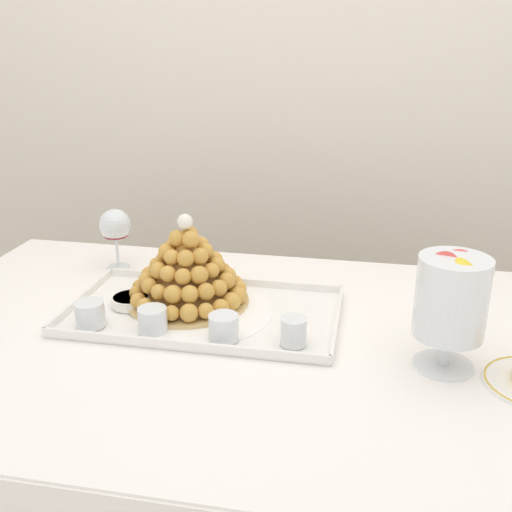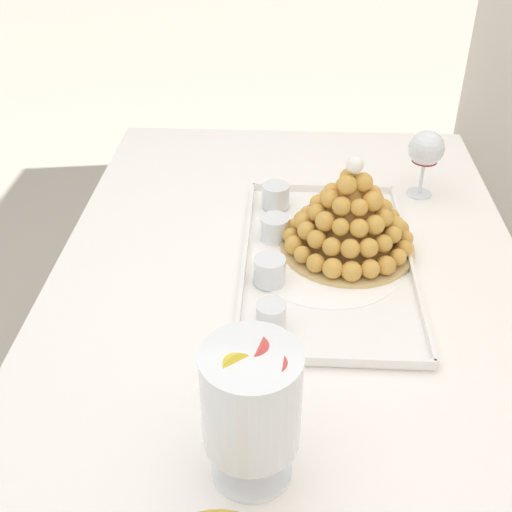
{
  "view_description": "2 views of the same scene",
  "coord_description": "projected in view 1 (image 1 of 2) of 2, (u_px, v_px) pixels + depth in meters",
  "views": [
    {
      "loc": [
        0.2,
        -1.09,
        1.38
      ],
      "look_at": [
        -0.01,
        0.01,
        0.96
      ],
      "focal_mm": 41.94,
      "sensor_mm": 36.0,
      "label": 1
    },
    {
      "loc": [
        0.93,
        -0.01,
        1.55
      ],
      "look_at": [
        0.09,
        -0.06,
        0.97
      ],
      "focal_mm": 45.01,
      "sensor_mm": 36.0,
      "label": 2
    }
  ],
  "objects": [
    {
      "name": "dessert_cup_mid_left",
      "position": [
        153.0,
        321.0,
        1.24
      ],
      "size": [
        0.06,
        0.06,
        0.05
      ],
      "color": "silver",
      "rests_on": "serving_tray"
    },
    {
      "name": "dessert_cup_mid_right",
      "position": [
        294.0,
        332.0,
        1.19
      ],
      "size": [
        0.05,
        0.05,
        0.06
      ],
      "color": "silver",
      "rests_on": "serving_tray"
    },
    {
      "name": "serving_tray",
      "position": [
        204.0,
        313.0,
        1.34
      ],
      "size": [
        0.6,
        0.34,
        0.02
      ],
      "color": "white",
      "rests_on": "buffet_table"
    },
    {
      "name": "dessert_cup_left",
      "position": [
        90.0,
        315.0,
        1.26
      ],
      "size": [
        0.06,
        0.06,
        0.05
      ],
      "color": "silver",
      "rests_on": "serving_tray"
    },
    {
      "name": "backdrop_wall",
      "position": [
        315.0,
        76.0,
        1.95
      ],
      "size": [
        4.8,
        0.1,
        2.5
      ],
      "primitive_type": "cube",
      "color": "silver",
      "rests_on": "ground_plane"
    },
    {
      "name": "macaron_goblet",
      "position": [
        451.0,
        299.0,
        1.08
      ],
      "size": [
        0.13,
        0.13,
        0.23
      ],
      "color": "white",
      "rests_on": "buffet_table"
    },
    {
      "name": "dessert_cup_centre",
      "position": [
        224.0,
        328.0,
        1.21
      ],
      "size": [
        0.06,
        0.06,
        0.05
      ],
      "color": "silver",
      "rests_on": "serving_tray"
    },
    {
      "name": "wine_glass",
      "position": [
        115.0,
        227.0,
        1.57
      ],
      "size": [
        0.08,
        0.08,
        0.16
      ],
      "color": "silver",
      "rests_on": "buffet_table"
    },
    {
      "name": "croquembouche",
      "position": [
        187.0,
        270.0,
        1.36
      ],
      "size": [
        0.28,
        0.28,
        0.21
      ],
      "color": "tan",
      "rests_on": "serving_tray"
    },
    {
      "name": "creme_brulee_ramekin",
      "position": [
        131.0,
        300.0,
        1.36
      ],
      "size": [
        0.09,
        0.09,
        0.02
      ],
      "color": "white",
      "rests_on": "serving_tray"
    },
    {
      "name": "buffet_table",
      "position": [
        261.0,
        381.0,
        1.28
      ],
      "size": [
        1.62,
        0.97,
        0.79
      ],
      "color": "brown",
      "rests_on": "ground_plane"
    }
  ]
}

